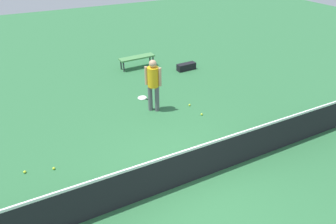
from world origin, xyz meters
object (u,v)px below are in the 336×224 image
tennis_ball_midcourt (54,168)px  tennis_ball_by_net (202,114)px  player_near_side (153,82)px  equipment_bag (187,66)px  tennis_ball_near_player (190,105)px  courtside_bench (137,58)px  tennis_ball_baseline (25,172)px  tennis_racket_near_player (143,98)px

tennis_ball_midcourt → tennis_ball_by_net: bearing=-173.5°
player_near_side → equipment_bag: size_ratio=2.10×
tennis_ball_near_player → courtside_bench: 3.85m
tennis_ball_near_player → equipment_bag: 3.04m
tennis_ball_near_player → tennis_ball_baseline: 5.17m
tennis_ball_by_net → courtside_bench: courtside_bench is taller
tennis_ball_near_player → tennis_ball_midcourt: bearing=14.9°
tennis_racket_near_player → tennis_ball_by_net: size_ratio=8.88×
tennis_racket_near_player → tennis_ball_by_net: 2.22m
player_near_side → tennis_ball_near_player: player_near_side is taller
tennis_ball_near_player → tennis_ball_midcourt: size_ratio=1.00×
player_near_side → tennis_ball_by_net: player_near_side is taller
tennis_ball_near_player → courtside_bench: bearing=-85.0°
tennis_ball_near_player → tennis_ball_midcourt: 4.60m
tennis_racket_near_player → player_near_side: bearing=91.1°
tennis_ball_baseline → equipment_bag: bearing=-150.5°
equipment_bag → tennis_ball_midcourt: bearing=33.3°
tennis_racket_near_player → equipment_bag: size_ratio=0.72×
player_near_side → tennis_racket_near_player: 1.34m
tennis_ball_near_player → tennis_ball_midcourt: same height
tennis_ball_midcourt → equipment_bag: (-5.88, -3.86, 0.11)m
player_near_side → tennis_racket_near_player: player_near_side is taller
tennis_ball_by_net → courtside_bench: (0.38, -4.49, 0.38)m
tennis_ball_by_net → tennis_ball_baseline: size_ratio=1.00×
tennis_racket_near_player → tennis_ball_midcourt: bearing=35.8°
tennis_ball_by_net → tennis_ball_baseline: (5.12, 0.33, 0.00)m
player_near_side → tennis_ball_by_net: (-1.20, 0.95, -0.98)m
player_near_side → courtside_bench: size_ratio=1.12×
courtside_bench → equipment_bag: bearing=147.2°
player_near_side → equipment_bag: player_near_side is taller
tennis_racket_near_player → equipment_bag: 3.01m
player_near_side → tennis_ball_by_net: bearing=141.6°
tennis_ball_by_net → tennis_ball_near_player: bearing=-86.2°
player_near_side → tennis_ball_baseline: (3.92, 1.28, -0.98)m
tennis_racket_near_player → tennis_ball_near_player: (-1.17, 1.18, 0.02)m
tennis_racket_near_player → tennis_ball_near_player: tennis_ball_near_player is taller
player_near_side → tennis_racket_near_player: size_ratio=2.90×
equipment_bag → tennis_ball_by_net: bearing=67.5°
tennis_racket_near_player → tennis_ball_baseline: (3.90, 2.18, 0.02)m
tennis_ball_baseline → equipment_bag: 7.48m
player_near_side → tennis_ball_baseline: size_ratio=25.76×
tennis_ball_baseline → courtside_bench: 6.77m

